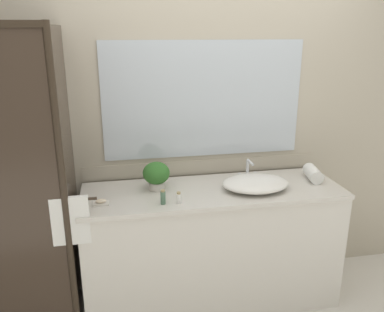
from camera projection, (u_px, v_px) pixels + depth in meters
The scene contains 11 objects.
ground_plane at pixel (211, 299), 3.00m from camera, with size 8.00×8.00×0.00m, color silver.
wall_back_with_mirror at pixel (203, 121), 2.93m from camera, with size 4.40×0.06×2.60m.
vanity_cabinet at pixel (212, 246), 2.88m from camera, with size 1.80×0.58×0.90m.
shower_enclosure at pixel (8, 198), 2.29m from camera, with size 1.20×0.59×2.00m.
sink_basin at pixel (255, 183), 2.72m from camera, with size 0.47×0.35×0.09m, color white.
faucet at pixel (248, 174), 2.87m from camera, with size 0.17×0.13×0.17m.
potted_plant at pixel (156, 174), 2.70m from camera, with size 0.18×0.18×0.19m.
soap_dish at pixel (101, 202), 2.48m from camera, with size 0.10×0.07×0.04m.
amenity_bottle_body_wash at pixel (179, 198), 2.50m from camera, with size 0.03×0.03×0.08m.
amenity_bottle_shampoo at pixel (163, 197), 2.48m from camera, with size 0.03×0.03×0.09m.
rolled_towel_near_edge at pixel (313, 174), 2.89m from camera, with size 0.10×0.10×0.21m, color white.
Camera 1 is at (-0.63, -2.46, 1.95)m, focal length 36.91 mm.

